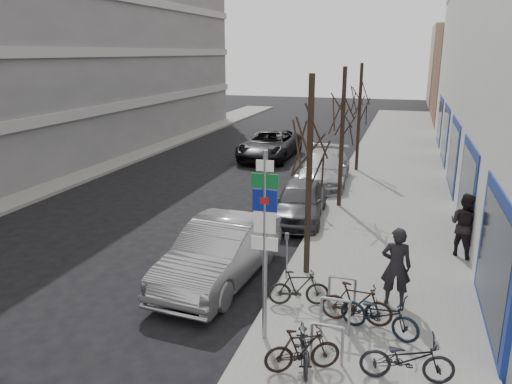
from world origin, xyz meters
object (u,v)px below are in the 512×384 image
Objects in this scene: lane_car at (270,145)px; meter_mid at (322,196)px; tree_mid at (343,105)px; pedestrian_far at (465,224)px; bike_near_right at (302,350)px; meter_front at (287,251)px; pedestrian_near at (396,266)px; bike_rack at (335,312)px; bike_near_left at (305,340)px; parked_car_front at (220,252)px; bike_mid_curb at (380,311)px; parked_car_back at (324,169)px; highway_sign_pole at (265,236)px; parked_car_mid at (300,201)px; tree_far at (360,92)px; bike_far_curb at (407,355)px; bike_far_inner at (357,303)px; tree_near at (310,129)px; meter_back at (342,165)px; bike_mid_inner at (299,288)px.

meter_mid is at bearing -63.84° from lane_car.
pedestrian_far is (4.20, -4.00, -2.98)m from tree_mid.
bike_near_right is at bearing 103.04° from pedestrian_far.
pedestrian_near is at bearing -13.32° from meter_front.
bike_rack is 1.42× the size of bike_near_left.
parked_car_front is at bearing -166.09° from meter_front.
parked_car_back is at bearing 31.85° from bike_mid_curb.
pedestrian_far reaches higher than meter_mid.
highway_sign_pole is 13.65m from parked_car_back.
parked_car_mid is at bearing -61.78° from pedestrian_near.
parked_car_front is at bearing -98.89° from tree_far.
bike_far_curb is 0.40× the size of parked_car_mid.
bike_far_inner is (1.79, 1.17, -1.82)m from highway_sign_pole.
bike_near_right is 0.35× the size of parked_car_mid.
bike_far_inner is at bearing -67.79° from lane_car.
parked_car_back is 6.47m from lane_car.
highway_sign_pole is 10.15m from tree_mid.
tree_near reaches higher than parked_car_back.
tree_far is at bearing 8.54° from bike_far_inner.
parked_car_back is (0.98, 10.93, -0.06)m from parked_car_front.
tree_mid is at bearing -90.00° from tree_far.
tree_near is 4.33× the size of meter_back.
meter_front reaches higher than bike_mid_inner.
bike_far_curb is 3.00m from pedestrian_near.
pedestrian_far reaches higher than bike_far_curb.
bike_far_curb is 9.64m from parked_car_mid.
tree_far is at bearing 24.86° from bike_mid_curb.
tree_near is at bearing -87.55° from meter_back.
meter_front is at bearing -8.98° from bike_near_right.
parked_car_back is at bearing 98.53° from meter_mid.
bike_rack is at bearing 52.95° from pedestrian_near.
tree_mid is at bearing 86.32° from meter_front.
tree_near is 3.71× the size of bike_mid_inner.
parked_car_back is (-1.20, -3.00, -3.33)m from tree_far.
bike_rack is 16.31m from tree_far.
tree_mid is 1.28× the size of parked_car_mid.
tree_mid reaches higher than meter_front.
meter_mid is 0.80× the size of bike_near_left.
bike_near_left is 0.90× the size of bike_mid_curb.
meter_front is 0.80× the size of bike_near_left.
parked_car_back reaches higher than bike_near_left.
parked_car_back is (-2.40, 12.90, 0.12)m from bike_rack.
lane_car is (-5.01, 18.59, -1.64)m from highway_sign_pole.
tree_near is 6.00m from bike_far_curb.
bike_mid_curb reaches higher than bike_far_curb.
bike_mid_inner is (0.38, 1.62, -1.86)m from highway_sign_pole.
tree_near is at bearing -80.60° from parked_car_mid.
bike_near_left is 0.37× the size of parked_car_mid.
bike_near_right is at bearing -85.21° from meter_back.
highway_sign_pole is 2.83× the size of bike_mid_inner.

